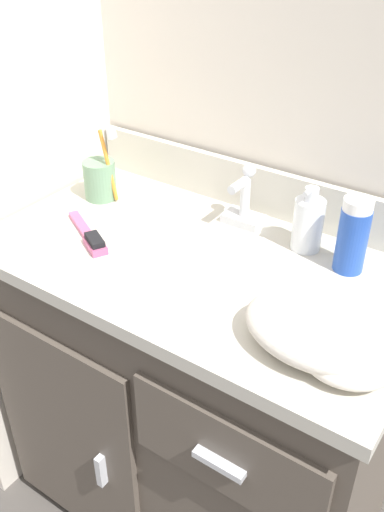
{
  "coord_description": "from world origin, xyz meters",
  "views": [
    {
      "loc": [
        0.54,
        -0.8,
        1.44
      ],
      "look_at": [
        0.0,
        -0.03,
        0.82
      ],
      "focal_mm": 40.0,
      "sensor_mm": 36.0,
      "label": 1
    }
  ],
  "objects_px": {
    "hairbrush": "(90,237)",
    "toothbrush_cup": "(100,179)",
    "soap_dispenser": "(308,223)",
    "shaving_cream_can": "(353,236)",
    "hand_towel": "(325,336)"
  },
  "relations": [
    {
      "from": "hairbrush",
      "to": "toothbrush_cup",
      "type": "bearing_deg",
      "value": 153.91
    },
    {
      "from": "toothbrush_cup",
      "to": "hand_towel",
      "type": "distance_m",
      "value": 0.69
    },
    {
      "from": "hand_towel",
      "to": "shaving_cream_can",
      "type": "bearing_deg",
      "value": 103.09
    },
    {
      "from": "hairbrush",
      "to": "soap_dispenser",
      "type": "bearing_deg",
      "value": 60.0
    },
    {
      "from": "toothbrush_cup",
      "to": "shaving_cream_can",
      "type": "height_order",
      "value": "toothbrush_cup"
    },
    {
      "from": "soap_dispenser",
      "to": "hand_towel",
      "type": "height_order",
      "value": "soap_dispenser"
    },
    {
      "from": "toothbrush_cup",
      "to": "hand_towel",
      "type": "xyz_separation_m",
      "value": [
        0.66,
        -0.2,
        -0.01
      ]
    },
    {
      "from": "shaving_cream_can",
      "to": "hairbrush",
      "type": "distance_m",
      "value": 0.54
    },
    {
      "from": "hand_towel",
      "to": "soap_dispenser",
      "type": "bearing_deg",
      "value": 120.34
    },
    {
      "from": "shaving_cream_can",
      "to": "hand_towel",
      "type": "xyz_separation_m",
      "value": [
        0.06,
        -0.25,
        -0.04
      ]
    },
    {
      "from": "soap_dispenser",
      "to": "shaving_cream_can",
      "type": "distance_m",
      "value": 0.11
    },
    {
      "from": "toothbrush_cup",
      "to": "soap_dispenser",
      "type": "height_order",
      "value": "toothbrush_cup"
    },
    {
      "from": "soap_dispenser",
      "to": "hairbrush",
      "type": "relative_size",
      "value": 0.79
    },
    {
      "from": "toothbrush_cup",
      "to": "hand_towel",
      "type": "height_order",
      "value": "toothbrush_cup"
    },
    {
      "from": "shaving_cream_can",
      "to": "hairbrush",
      "type": "relative_size",
      "value": 0.85
    }
  ]
}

